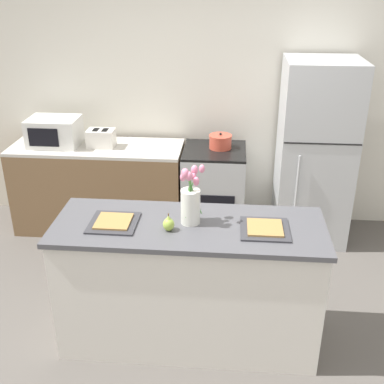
{
  "coord_description": "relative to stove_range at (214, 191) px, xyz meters",
  "views": [
    {
      "loc": [
        0.26,
        -2.76,
        2.46
      ],
      "look_at": [
        0.0,
        0.25,
        1.06
      ],
      "focal_mm": 45.0,
      "sensor_mm": 36.0,
      "label": 1
    }
  ],
  "objects": [
    {
      "name": "refrigerator",
      "position": [
        0.95,
        0.0,
        0.43
      ],
      "size": [
        0.68,
        0.67,
        1.75
      ],
      "color": "#B7BABC",
      "rests_on": "ground_plane"
    },
    {
      "name": "microwave",
      "position": [
        -1.56,
        -0.0,
        0.58
      ],
      "size": [
        0.48,
        0.37,
        0.27
      ],
      "color": "white",
      "rests_on": "back_counter"
    },
    {
      "name": "pear_figurine",
      "position": [
        -0.22,
        -1.69,
        0.54
      ],
      "size": [
        0.07,
        0.07,
        0.12
      ],
      "color": "#9EBC47",
      "rests_on": "kitchen_island"
    },
    {
      "name": "flower_vase",
      "position": [
        -0.09,
        -1.57,
        0.65
      ],
      "size": [
        0.16,
        0.17,
        0.41
      ],
      "color": "silver",
      "rests_on": "kitchen_island"
    },
    {
      "name": "cooking_pot",
      "position": [
        0.05,
        0.04,
        0.51
      ],
      "size": [
        0.22,
        0.22,
        0.16
      ],
      "color": "#CC4C38",
      "rests_on": "stove_range"
    },
    {
      "name": "plate_setting_left",
      "position": [
        -0.59,
        -1.63,
        0.5
      ],
      "size": [
        0.31,
        0.31,
        0.02
      ],
      "color": "#333338",
      "rests_on": "kitchen_island"
    },
    {
      "name": "back_counter",
      "position": [
        -1.16,
        0.0,
        0.0
      ],
      "size": [
        1.68,
        0.6,
        0.89
      ],
      "color": "brown",
      "rests_on": "ground_plane"
    },
    {
      "name": "stove_range",
      "position": [
        0.0,
        0.0,
        0.0
      ],
      "size": [
        0.6,
        0.61,
        0.89
      ],
      "color": "#B2B5B7",
      "rests_on": "ground_plane"
    },
    {
      "name": "toaster",
      "position": [
        -1.1,
        -0.01,
        0.53
      ],
      "size": [
        0.28,
        0.18,
        0.17
      ],
      "color": "silver",
      "rests_on": "back_counter"
    },
    {
      "name": "back_wall",
      "position": [
        -0.1,
        0.4,
        0.91
      ],
      "size": [
        5.2,
        0.08,
        2.7
      ],
      "color": "silver",
      "rests_on": "ground_plane"
    },
    {
      "name": "plate_setting_right",
      "position": [
        0.39,
        -1.63,
        0.5
      ],
      "size": [
        0.31,
        0.31,
        0.02
      ],
      "color": "#333338",
      "rests_on": "kitchen_island"
    },
    {
      "name": "kitchen_island",
      "position": [
        -0.1,
        -1.6,
        0.03
      ],
      "size": [
        1.8,
        0.66,
        0.94
      ],
      "color": "silver",
      "rests_on": "ground_plane"
    },
    {
      "name": "ground_plane",
      "position": [
        -0.1,
        -1.6,
        -0.44
      ],
      "size": [
        10.0,
        10.0,
        0.0
      ],
      "primitive_type": "plane",
      "color": "#59544F"
    }
  ]
}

